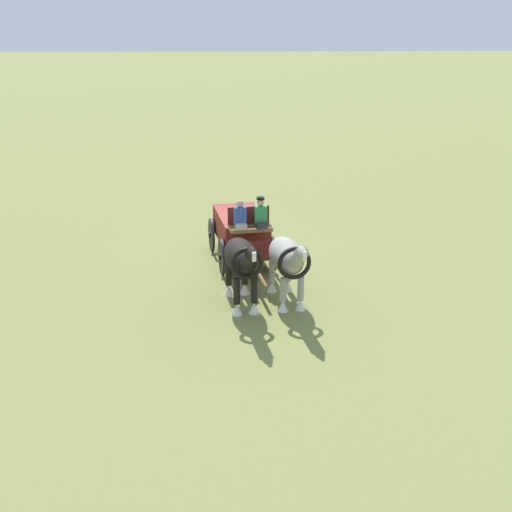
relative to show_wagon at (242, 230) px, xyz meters
name	(u,v)px	position (x,y,z in m)	size (l,w,h in m)	color
ground_plane	(241,260)	(-0.19, -0.03, -1.10)	(220.00, 220.00, 0.00)	olive
show_wagon	(242,230)	(0.00, 0.00, 0.00)	(5.82, 2.24, 2.58)	maroon
draft_horse_near	(287,259)	(3.44, 1.22, 0.22)	(3.09, 1.23, 2.18)	#9E998E
draft_horse_off	(242,260)	(3.65, -0.06, 0.28)	(3.04, 1.20, 2.25)	black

